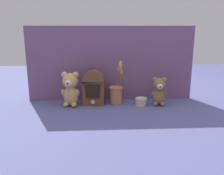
% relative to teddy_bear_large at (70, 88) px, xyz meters
% --- Properties ---
extents(ground_plane, '(4.00, 4.00, 0.00)m').
position_rel_teddy_bear_large_xyz_m(ground_plane, '(0.30, -0.02, -0.13)').
color(ground_plane, '#4C5184').
extents(backdrop_wall, '(1.29, 0.02, 0.58)m').
position_rel_teddy_bear_large_xyz_m(backdrop_wall, '(0.30, 0.15, 0.16)').
color(backdrop_wall, '#704C70').
rests_on(backdrop_wall, ground).
extents(teddy_bear_large, '(0.14, 0.13, 0.26)m').
position_rel_teddy_bear_large_xyz_m(teddy_bear_large, '(0.00, 0.00, 0.00)').
color(teddy_bear_large, tan).
rests_on(teddy_bear_large, ground).
extents(teddy_bear_medium, '(0.12, 0.11, 0.21)m').
position_rel_teddy_bear_large_xyz_m(teddy_bear_medium, '(0.65, -0.02, -0.02)').
color(teddy_bear_medium, olive).
rests_on(teddy_bear_medium, ground).
extents(flower_vase, '(0.11, 0.11, 0.33)m').
position_rel_teddy_bear_large_xyz_m(flower_vase, '(0.34, 0.04, -0.05)').
color(flower_vase, '#AD7047').
rests_on(flower_vase, ground).
extents(vintage_radio, '(0.17, 0.13, 0.26)m').
position_rel_teddy_bear_large_xyz_m(vintage_radio, '(0.17, 0.03, -0.00)').
color(vintage_radio, brown).
rests_on(vintage_radio, ground).
extents(decorative_tin_tall, '(0.09, 0.09, 0.06)m').
position_rel_teddy_bear_large_xyz_m(decorative_tin_tall, '(0.52, -0.02, -0.10)').
color(decorative_tin_tall, beige).
rests_on(decorative_tin_tall, ground).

